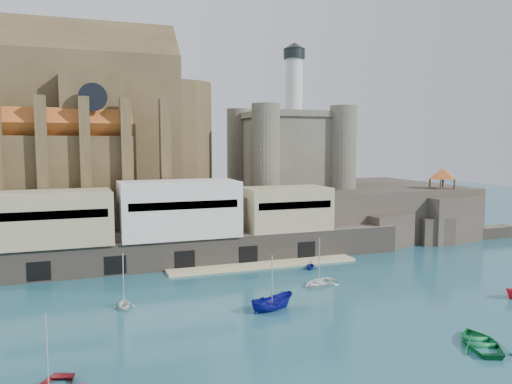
{
  "coord_description": "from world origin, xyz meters",
  "views": [
    {
      "loc": [
        -24.56,
        -52.67,
        19.05
      ],
      "look_at": [
        5.74,
        32.0,
        9.99
      ],
      "focal_mm": 35.0,
      "sensor_mm": 36.0,
      "label": 1
    }
  ],
  "objects": [
    {
      "name": "ground",
      "position": [
        0.0,
        0.0,
        0.0
      ],
      "size": [
        300.0,
        300.0,
        0.0
      ],
      "primitive_type": "plane",
      "color": "#1A4A59",
      "rests_on": "ground"
    },
    {
      "name": "boat_6",
      "position": [
        5.32,
        5.77,
        0.0
      ],
      "size": [
        2.72,
        4.14,
        5.63
      ],
      "primitive_type": "imported",
      "rotation": [
        0.0,
        0.0,
        5.14
      ],
      "color": "white",
      "rests_on": "ground"
    },
    {
      "name": "church",
      "position": [
        -24.13,
        41.85,
        22.13
      ],
      "size": [
        47.0,
        25.93,
        30.51
      ],
      "color": "#473921",
      "rests_on": "promontory"
    },
    {
      "name": "rock_outcrop",
      "position": [
        42.0,
        25.84,
        4.02
      ],
      "size": [
        14.5,
        10.5,
        8.7
      ],
      "color": "#2B2520",
      "rests_on": "ground"
    },
    {
      "name": "pavilion",
      "position": [
        42.0,
        26.0,
        12.73
      ],
      "size": [
        6.4,
        6.4,
        5.4
      ],
      "color": "#473921",
      "rests_on": "rock_outcrop"
    },
    {
      "name": "castle_keep",
      "position": [
        16.08,
        41.08,
        18.31
      ],
      "size": [
        21.2,
        21.2,
        29.3
      ],
      "color": "#4D483C",
      "rests_on": "promontory"
    },
    {
      "name": "boat_7",
      "position": [
        8.01,
        14.0,
        0.0
      ],
      "size": [
        2.96,
        2.72,
        2.93
      ],
      "primitive_type": "imported",
      "rotation": [
        0.0,
        0.0,
        5.67
      ],
      "color": "navy",
      "rests_on": "ground"
    },
    {
      "name": "quay",
      "position": [
        -10.19,
        23.07,
        6.07
      ],
      "size": [
        70.0,
        12.0,
        13.05
      ],
      "color": "#60574D",
      "rests_on": "ground"
    },
    {
      "name": "boat_4",
      "position": [
        -20.08,
        4.96,
        0.0
      ],
      "size": [
        2.97,
        1.92,
        3.33
      ],
      "primitive_type": "imported",
      "rotation": [
        0.0,
        0.0,
        3.08
      ],
      "color": "white",
      "rests_on": "ground"
    },
    {
      "name": "boat_2",
      "position": [
        -4.35,
        -1.57,
        0.0
      ],
      "size": [
        2.6,
        2.56,
        5.56
      ],
      "primitive_type": "imported",
      "rotation": [
        0.0,
        0.0,
        1.82
      ],
      "color": "navy",
      "rests_on": "ground"
    },
    {
      "name": "boat_3",
      "position": [
        10.41,
        -17.35,
        0.0
      ],
      "size": [
        4.9,
        3.12,
        6.64
      ],
      "primitive_type": "imported",
      "rotation": [
        0.0,
        0.0,
        2.74
      ],
      "color": "#127438",
      "rests_on": "ground"
    },
    {
      "name": "promontory",
      "position": [
        -0.19,
        39.37,
        4.92
      ],
      "size": [
        100.0,
        36.0,
        10.0
      ],
      "color": "#2B2520",
      "rests_on": "ground"
    }
  ]
}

